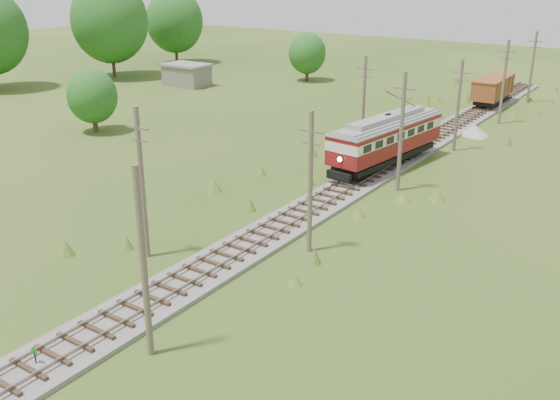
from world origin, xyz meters
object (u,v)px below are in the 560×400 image
Objects in this scene: switch_marker at (35,356)px; gondola at (493,89)px; streetcar at (387,136)px; gravel_pile at (475,131)px.

gondola is (0.20, 64.09, 1.51)m from switch_marker.
switch_marker is at bearing -91.16° from gondola.
streetcar is 30.02m from gondola.
gondola is at bearing 96.98° from streetcar.
streetcar is at bearing 89.66° from switch_marker.
switch_marker is 64.11m from gondola.
streetcar reaches higher than gondola.
gondola is at bearing 89.82° from switch_marker.
streetcar is (0.20, 34.07, 2.16)m from switch_marker.
gravel_pile is at bearing 86.33° from streetcar.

